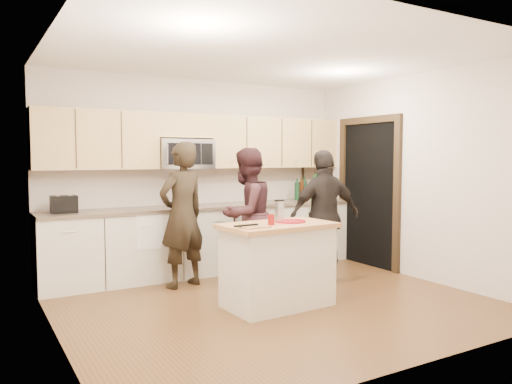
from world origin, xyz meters
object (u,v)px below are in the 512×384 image
island (278,264)px  toaster (64,204)px  woman_center (247,215)px  woman_left (182,215)px  woman_right (325,216)px

island → toaster: 2.67m
island → woman_center: woman_center is taller
toaster → woman_center: size_ratio=0.17×
island → toaster: (-1.87, 1.82, 0.59)m
island → woman_center: (0.26, 1.15, 0.41)m
toaster → woman_left: bearing=-22.7°
woman_center → woman_right: 1.01m
island → woman_right: bearing=25.1°
toaster → island: bearing=-44.3°
toaster → woman_left: 1.41m
island → woman_center: size_ratio=0.72×
woman_left → woman_right: bearing=140.5°
woman_center → woman_right: (0.84, -0.56, -0.01)m
island → woman_right: 1.30m
woman_center → island: bearing=54.9°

